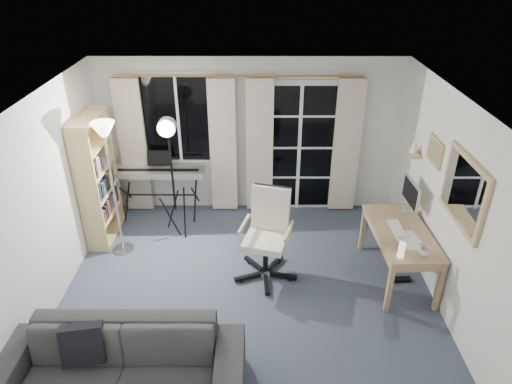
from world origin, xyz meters
TOP-DOWN VIEW (x-y plane):
  - floor at (0.00, 0.00)m, footprint 4.50×4.00m
  - window at (-1.05, 1.97)m, footprint 1.20×0.08m
  - french_door at (0.75, 1.97)m, footprint 1.32×0.09m
  - curtains at (-0.14, 1.88)m, footprint 3.60×0.07m
  - bookshelf at (-2.12, 1.13)m, footprint 0.30×0.85m
  - torchiere_lamp at (-1.76, 0.77)m, footprint 0.37×0.37m
  - keyboard_piano at (-1.36, 1.70)m, footprint 1.36×0.66m
  - studio_light at (-1.06, 1.14)m, footprint 0.33×0.37m
  - office_chair at (0.25, 0.34)m, footprint 0.81×0.80m
  - desk at (1.88, 0.21)m, footprint 0.71×1.33m
  - monitor at (2.08, 0.66)m, footprint 0.17×0.50m
  - desk_clutter at (1.83, -0.02)m, footprint 0.39×0.80m
  - mug at (1.98, -0.29)m, footprint 0.12×0.10m
  - wall_mirror at (2.22, -0.35)m, footprint 0.04×0.94m
  - framed_print at (2.23, 0.55)m, footprint 0.03×0.42m
  - wall_shelf at (2.16, 1.05)m, footprint 0.16×0.30m
  - sofa at (-1.17, -1.55)m, footprint 2.31×0.68m

SIDE VIEW (x-z plane):
  - floor at x=0.00m, z-range -0.02..0.00m
  - sofa at x=-1.17m, z-range 0.00..0.90m
  - desk_clutter at x=1.83m, z-range 0.11..0.99m
  - desk at x=1.88m, z-range 0.26..0.96m
  - office_chair at x=0.25m, z-range 0.10..1.26m
  - keyboard_piano at x=-1.36m, z-range 0.25..1.24m
  - mug at x=1.98m, z-range 0.70..0.81m
  - bookshelf at x=-2.12m, z-range -0.05..1.78m
  - monitor at x=2.08m, z-range 0.74..1.18m
  - french_door at x=0.75m, z-range -0.03..2.08m
  - curtains at x=-0.14m, z-range 0.03..2.16m
  - wall_shelf at x=2.16m, z-range 1.32..1.50m
  - studio_light at x=-1.06m, z-range 0.56..2.41m
  - window at x=-1.05m, z-range 0.80..2.20m
  - torchiere_lamp at x=-1.76m, z-range 0.57..2.45m
  - wall_mirror at x=2.22m, z-range 1.18..1.92m
  - framed_print at x=2.23m, z-range 1.44..1.76m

